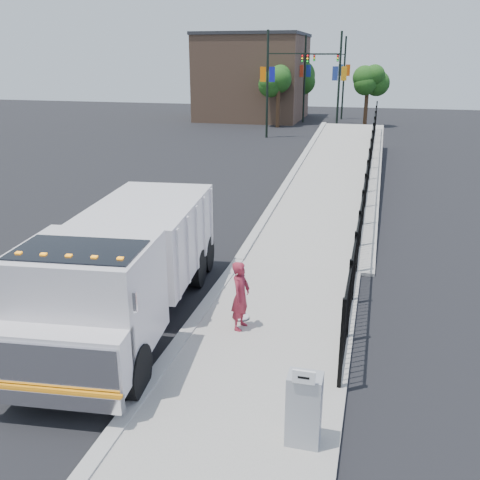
# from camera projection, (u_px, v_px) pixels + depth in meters

# --- Properties ---
(ground) EXTENTS (120.00, 120.00, 0.00)m
(ground) POSITION_uv_depth(u_px,v_px,m) (197.00, 322.00, 12.89)
(ground) COLOR black
(ground) RESTS_ON ground
(sidewalk) EXTENTS (3.55, 12.00, 0.12)m
(sidewalk) POSITION_uv_depth(u_px,v_px,m) (256.00, 377.00, 10.58)
(sidewalk) COLOR #9E998E
(sidewalk) RESTS_ON ground
(curb) EXTENTS (0.30, 12.00, 0.16)m
(curb) POSITION_uv_depth(u_px,v_px,m) (165.00, 363.00, 11.04)
(curb) COLOR #ADAAA3
(curb) RESTS_ON ground
(ramp) EXTENTS (3.95, 24.06, 3.19)m
(ramp) POSITION_uv_depth(u_px,v_px,m) (340.00, 183.00, 27.03)
(ramp) COLOR #9E998E
(ramp) RESTS_ON ground
(iron_fence) EXTENTS (0.10, 28.00, 1.80)m
(iron_fence) POSITION_uv_depth(u_px,v_px,m) (367.00, 185.00, 22.74)
(iron_fence) COLOR black
(iron_fence) RESTS_ON ground
(truck) EXTENTS (3.42, 8.27, 2.76)m
(truck) POSITION_uv_depth(u_px,v_px,m) (125.00, 263.00, 12.35)
(truck) COLOR black
(truck) RESTS_ON ground
(worker) EXTENTS (0.48, 0.65, 1.63)m
(worker) POSITION_uv_depth(u_px,v_px,m) (241.00, 296.00, 12.14)
(worker) COLOR maroon
(worker) RESTS_ON sidewalk
(utility_cabinet) EXTENTS (0.55, 0.40, 1.25)m
(utility_cabinet) POSITION_uv_depth(u_px,v_px,m) (304.00, 409.00, 8.53)
(utility_cabinet) COLOR gray
(utility_cabinet) RESTS_ON sidewalk
(arrow_sign) EXTENTS (0.35, 0.04, 0.22)m
(arrow_sign) POSITION_uv_depth(u_px,v_px,m) (304.00, 377.00, 8.09)
(arrow_sign) COLOR white
(arrow_sign) RESTS_ON utility_cabinet
(debris) EXTENTS (0.41, 0.41, 0.10)m
(debris) POSITION_uv_depth(u_px,v_px,m) (241.00, 316.00, 12.82)
(debris) COLOR silver
(debris) RESTS_ON sidewalk
(light_pole_0) EXTENTS (3.77, 0.22, 8.00)m
(light_pole_0) POSITION_uv_depth(u_px,v_px,m) (271.00, 80.00, 40.90)
(light_pole_0) COLOR black
(light_pole_0) RESTS_ON ground
(light_pole_1) EXTENTS (3.78, 0.22, 8.00)m
(light_pole_1) POSITION_uv_depth(u_px,v_px,m) (335.00, 79.00, 43.14)
(light_pole_1) COLOR black
(light_pole_1) RESTS_ON ground
(light_pole_2) EXTENTS (3.78, 0.22, 8.00)m
(light_pole_2) POSITION_uv_depth(u_px,v_px,m) (308.00, 76.00, 50.80)
(light_pole_2) COLOR black
(light_pole_2) RESTS_ON ground
(light_pole_3) EXTENTS (3.78, 0.22, 8.00)m
(light_pole_3) POSITION_uv_depth(u_px,v_px,m) (341.00, 75.00, 53.52)
(light_pole_3) COLOR black
(light_pole_3) RESTS_ON ground
(tree_0) EXTENTS (2.38, 2.38, 5.19)m
(tree_0) POSITION_uv_depth(u_px,v_px,m) (279.00, 82.00, 47.33)
(tree_0) COLOR #382314
(tree_0) RESTS_ON ground
(tree_1) EXTENTS (2.09, 2.09, 5.04)m
(tree_1) POSITION_uv_depth(u_px,v_px,m) (368.00, 83.00, 47.66)
(tree_1) COLOR #382314
(tree_1) RESTS_ON ground
(tree_2) EXTENTS (3.11, 3.11, 5.56)m
(tree_2) POSITION_uv_depth(u_px,v_px,m) (300.00, 78.00, 55.54)
(tree_2) COLOR #382314
(tree_2) RESTS_ON ground
(building) EXTENTS (10.00, 10.00, 8.00)m
(building) POSITION_uv_depth(u_px,v_px,m) (253.00, 78.00, 54.01)
(building) COLOR #8C664C
(building) RESTS_ON ground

